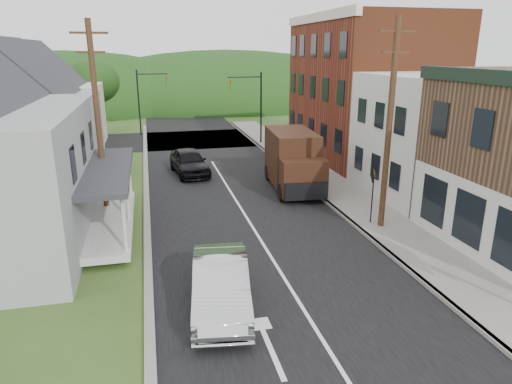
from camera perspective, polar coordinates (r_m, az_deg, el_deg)
ground at (r=16.40m, az=3.47°, el=-10.65°), size 120.00×120.00×0.00m
road at (r=25.41m, az=-3.00°, el=-0.31°), size 9.00×90.00×0.02m
cross_road at (r=41.78m, az=-7.27°, el=6.57°), size 60.00×9.00×0.02m
sidewalk_right at (r=25.27m, az=11.11°, el=-0.54°), size 2.80×55.00×0.15m
curb_right at (r=24.76m, az=8.26°, el=-0.77°), size 0.20×55.00×0.15m
curb_left at (r=23.14m, az=-13.50°, el=-2.42°), size 0.30×55.00×0.12m
storefront_white at (r=26.80m, az=22.62°, el=6.46°), size 8.00×7.00×6.50m
storefront_red at (r=34.66m, az=13.75°, el=12.39°), size 8.00×12.00×10.00m
house_blue at (r=31.82m, az=-25.70°, el=8.42°), size 7.14×8.16×7.28m
house_cream at (r=40.69m, az=-23.89°, el=10.23°), size 7.14×8.16×7.28m
utility_pole_right at (r=20.19m, az=16.32°, el=8.00°), size 1.60×0.26×9.00m
utility_pole_left at (r=22.16m, az=-19.16°, el=8.52°), size 1.60×0.26×9.00m
traffic_signal_right at (r=38.52m, az=-0.40°, el=11.46°), size 2.87×0.20×6.00m
traffic_signal_left at (r=44.52m, az=-13.60°, el=11.78°), size 2.87×0.20×6.00m
tree_left_d at (r=46.17m, az=-19.69°, el=12.86°), size 4.80×4.80×6.94m
forested_ridge at (r=69.40m, az=-9.89°, el=10.70°), size 90.00×30.00×16.00m
silver_sedan at (r=14.32m, az=-4.41°, el=-11.49°), size 2.30×4.99×1.59m
dark_sedan at (r=29.64m, az=-8.34°, el=3.74°), size 2.54×5.04×1.65m
delivery_van at (r=26.06m, az=4.70°, el=3.90°), size 2.85×6.06×3.29m
warning_sign at (r=21.05m, az=14.36°, el=0.50°), size 0.17×0.70×2.57m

